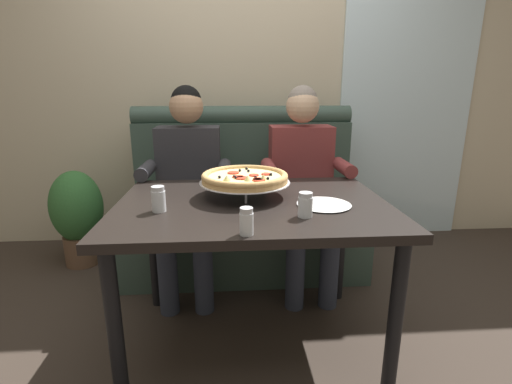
{
  "coord_description": "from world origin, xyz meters",
  "views": [
    {
      "loc": [
        -0.1,
        -1.63,
        1.25
      ],
      "look_at": [
        0.01,
        -0.04,
        0.81
      ],
      "focal_mm": 26.05,
      "sensor_mm": 36.0,
      "label": 1
    }
  ],
  "objects_px": {
    "plate_near_left": "(324,203)",
    "potted_plant": "(77,213)",
    "dining_table": "(253,220)",
    "patio_chair": "(352,158)",
    "pizza": "(245,178)",
    "shaker_pepper_flakes": "(305,207)",
    "shaker_parmesan": "(247,223)",
    "shaker_oregano": "(159,201)",
    "diner_right": "(303,176)",
    "diner_left": "(188,178)",
    "booth_bench": "(245,211)"
  },
  "relations": [
    {
      "from": "plate_near_left",
      "to": "shaker_oregano",
      "type": "bearing_deg",
      "value": -177.46
    },
    {
      "from": "diner_left",
      "to": "shaker_pepper_flakes",
      "type": "distance_m",
      "value": 1.05
    },
    {
      "from": "booth_bench",
      "to": "dining_table",
      "type": "height_order",
      "value": "booth_bench"
    },
    {
      "from": "shaker_oregano",
      "to": "shaker_pepper_flakes",
      "type": "relative_size",
      "value": 1.07
    },
    {
      "from": "dining_table",
      "to": "pizza",
      "type": "distance_m",
      "value": 0.2
    },
    {
      "from": "diner_right",
      "to": "shaker_oregano",
      "type": "distance_m",
      "value": 1.09
    },
    {
      "from": "shaker_parmesan",
      "to": "shaker_oregano",
      "type": "xyz_separation_m",
      "value": [
        -0.36,
        0.29,
        0.0
      ]
    },
    {
      "from": "booth_bench",
      "to": "pizza",
      "type": "bearing_deg",
      "value": -92.17
    },
    {
      "from": "dining_table",
      "to": "shaker_oregano",
      "type": "height_order",
      "value": "shaker_oregano"
    },
    {
      "from": "shaker_parmesan",
      "to": "potted_plant",
      "type": "bearing_deg",
      "value": 130.03
    },
    {
      "from": "potted_plant",
      "to": "shaker_oregano",
      "type": "bearing_deg",
      "value": -53.77
    },
    {
      "from": "diner_left",
      "to": "potted_plant",
      "type": "xyz_separation_m",
      "value": [
        -0.84,
        0.32,
        -0.32
      ]
    },
    {
      "from": "plate_near_left",
      "to": "potted_plant",
      "type": "height_order",
      "value": "plate_near_left"
    },
    {
      "from": "pizza",
      "to": "shaker_oregano",
      "type": "bearing_deg",
      "value": -151.58
    },
    {
      "from": "dining_table",
      "to": "plate_near_left",
      "type": "bearing_deg",
      "value": -14.33
    },
    {
      "from": "diner_left",
      "to": "potted_plant",
      "type": "height_order",
      "value": "diner_left"
    },
    {
      "from": "shaker_parmesan",
      "to": "shaker_oregano",
      "type": "bearing_deg",
      "value": 141.26
    },
    {
      "from": "potted_plant",
      "to": "patio_chair",
      "type": "bearing_deg",
      "value": 28.37
    },
    {
      "from": "shaker_parmesan",
      "to": "shaker_oregano",
      "type": "distance_m",
      "value": 0.46
    },
    {
      "from": "booth_bench",
      "to": "pizza",
      "type": "distance_m",
      "value": 0.94
    },
    {
      "from": "shaker_oregano",
      "to": "patio_chair",
      "type": "xyz_separation_m",
      "value": [
        1.63,
        2.4,
        -0.27
      ]
    },
    {
      "from": "shaker_parmesan",
      "to": "dining_table",
      "type": "bearing_deg",
      "value": 83.34
    },
    {
      "from": "booth_bench",
      "to": "potted_plant",
      "type": "height_order",
      "value": "booth_bench"
    },
    {
      "from": "dining_table",
      "to": "shaker_pepper_flakes",
      "type": "relative_size",
      "value": 12.14
    },
    {
      "from": "shaker_oregano",
      "to": "patio_chair",
      "type": "bearing_deg",
      "value": 55.77
    },
    {
      "from": "booth_bench",
      "to": "diner_right",
      "type": "bearing_deg",
      "value": -36.19
    },
    {
      "from": "shaker_pepper_flakes",
      "to": "plate_near_left",
      "type": "distance_m",
      "value": 0.19
    },
    {
      "from": "dining_table",
      "to": "pizza",
      "type": "bearing_deg",
      "value": 109.27
    },
    {
      "from": "diner_left",
      "to": "patio_chair",
      "type": "relative_size",
      "value": 1.48
    },
    {
      "from": "plate_near_left",
      "to": "potted_plant",
      "type": "bearing_deg",
      "value": 145.13
    },
    {
      "from": "booth_bench",
      "to": "shaker_oregano",
      "type": "bearing_deg",
      "value": -111.41
    },
    {
      "from": "shaker_parmesan",
      "to": "plate_near_left",
      "type": "relative_size",
      "value": 0.41
    },
    {
      "from": "diner_left",
      "to": "shaker_pepper_flakes",
      "type": "height_order",
      "value": "diner_left"
    },
    {
      "from": "patio_chair",
      "to": "potted_plant",
      "type": "xyz_separation_m",
      "value": [
        -2.43,
        -1.31,
        -0.14
      ]
    },
    {
      "from": "shaker_pepper_flakes",
      "to": "plate_near_left",
      "type": "relative_size",
      "value": 0.42
    },
    {
      "from": "shaker_parmesan",
      "to": "plate_near_left",
      "type": "distance_m",
      "value": 0.48
    },
    {
      "from": "plate_near_left",
      "to": "patio_chair",
      "type": "bearing_deg",
      "value": 68.89
    },
    {
      "from": "pizza",
      "to": "shaker_pepper_flakes",
      "type": "height_order",
      "value": "pizza"
    },
    {
      "from": "pizza",
      "to": "shaker_parmesan",
      "type": "relative_size",
      "value": 4.3
    },
    {
      "from": "shaker_parmesan",
      "to": "diner_left",
      "type": "bearing_deg",
      "value": 106.78
    },
    {
      "from": "plate_near_left",
      "to": "diner_right",
      "type": "bearing_deg",
      "value": 86.1
    },
    {
      "from": "shaker_parmesan",
      "to": "diner_right",
      "type": "bearing_deg",
      "value": 68.7
    },
    {
      "from": "diner_left",
      "to": "plate_near_left",
      "type": "xyz_separation_m",
      "value": [
        0.68,
        -0.73,
        0.05
      ]
    },
    {
      "from": "pizza",
      "to": "shaker_pepper_flakes",
      "type": "relative_size",
      "value": 4.25
    },
    {
      "from": "diner_right",
      "to": "shaker_parmesan",
      "type": "height_order",
      "value": "diner_right"
    },
    {
      "from": "dining_table",
      "to": "patio_chair",
      "type": "xyz_separation_m",
      "value": [
        1.23,
        2.29,
        -0.14
      ]
    },
    {
      "from": "dining_table",
      "to": "diner_right",
      "type": "distance_m",
      "value": 0.75
    },
    {
      "from": "diner_right",
      "to": "pizza",
      "type": "bearing_deg",
      "value": -125.05
    },
    {
      "from": "dining_table",
      "to": "patio_chair",
      "type": "distance_m",
      "value": 2.6
    },
    {
      "from": "diner_left",
      "to": "diner_right",
      "type": "height_order",
      "value": "same"
    }
  ]
}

